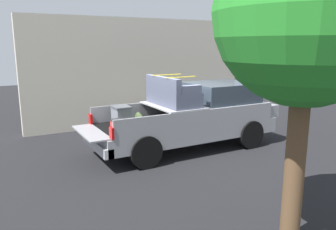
# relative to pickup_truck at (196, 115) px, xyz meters

# --- Properties ---
(ground_plane) EXTENTS (40.00, 40.00, 0.00)m
(ground_plane) POSITION_rel_pickup_truck_xyz_m (-0.38, -0.00, -0.99)
(ground_plane) COLOR black
(pickup_truck) EXTENTS (6.05, 2.06, 2.23)m
(pickup_truck) POSITION_rel_pickup_truck_xyz_m (0.00, 0.00, 0.00)
(pickup_truck) COLOR gray
(pickup_truck) RESTS_ON ground_plane
(building_facade) EXTENTS (9.13, 0.36, 4.09)m
(building_facade) POSITION_rel_pickup_truck_xyz_m (0.01, 3.89, 1.06)
(building_facade) COLOR beige
(building_facade) RESTS_ON ground_plane
(tree_background) EXTENTS (2.64, 2.64, 4.85)m
(tree_background) POSITION_rel_pickup_truck_xyz_m (-1.56, -4.99, 2.51)
(tree_background) COLOR brown
(tree_background) RESTS_ON ground_plane
(trash_can) EXTENTS (0.60, 0.60, 0.98)m
(trash_can) POSITION_rel_pickup_truck_xyz_m (3.98, 2.91, -0.49)
(trash_can) COLOR #3F4C66
(trash_can) RESTS_ON ground_plane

